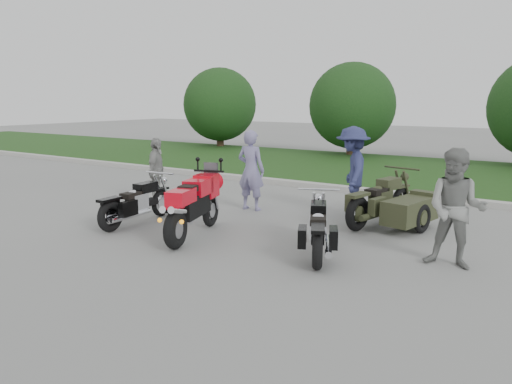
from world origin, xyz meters
The scene contains 13 objects.
ground centered at (0.00, 0.00, 0.00)m, with size 80.00×80.00×0.00m, color gray.
curb centered at (0.00, 6.00, 0.07)m, with size 60.00×0.30×0.15m, color #AFACA5.
grass_strip centered at (0.00, 10.15, 0.07)m, with size 60.00×8.00×0.14m, color #25521C.
tree_far_left centered at (-10.00, 13.50, 2.19)m, with size 3.60×3.60×4.00m.
tree_mid_left centered at (-3.00, 13.50, 2.19)m, with size 3.60×3.60×4.00m.
sportbike_red centered at (-0.45, 0.24, 0.63)m, with size 0.87×2.20×1.07m.
cruiser_left centered at (-2.06, 0.32, 0.41)m, with size 0.43×2.08×0.80m.
cruiser_right centered at (1.93, 0.50, 0.41)m, with size 1.04×1.92×0.80m.
cruiser_sidecar centered at (2.40, 2.94, 0.42)m, with size 1.38×2.30×0.89m.
person_stripe centered at (-0.87, 2.74, 0.91)m, with size 0.66×0.43×1.81m, color #807AA6.
person_grey centered at (3.85, 1.14, 0.89)m, with size 0.87×0.68×1.79m, color gray.
person_denim centered at (1.24, 3.47, 0.96)m, with size 1.24×0.71×1.92m, color navy.
person_back centered at (-3.10, 2.03, 0.79)m, with size 0.92×0.39×1.58m, color gray.
Camera 1 is at (5.34, -6.46, 2.49)m, focal length 35.00 mm.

